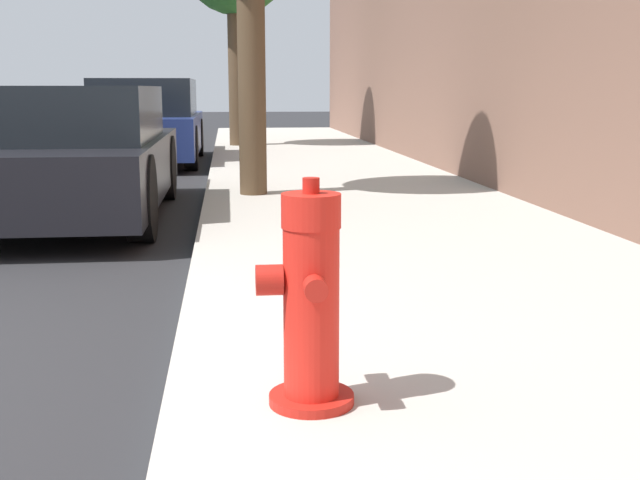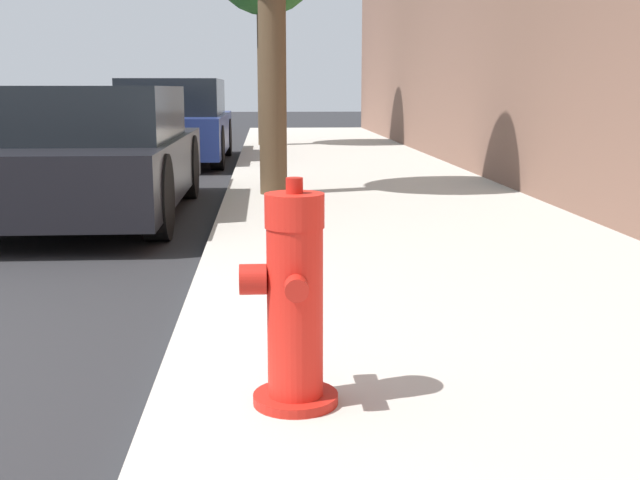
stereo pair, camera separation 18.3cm
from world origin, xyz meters
name	(u,v)px [view 2 (the right image)]	position (x,y,z in m)	size (l,w,h in m)	color
sidewalk_slab	(547,372)	(3.64, 0.00, 0.06)	(3.18, 40.00, 0.11)	#B7B2A8
fire_hydrant	(294,303)	(2.57, -0.40, 0.48)	(0.34, 0.35, 0.81)	red
parked_car_near	(93,153)	(0.85, 4.62, 0.61)	(1.71, 4.14, 1.24)	black
parked_car_mid	(176,123)	(1.00, 10.40, 0.66)	(1.70, 4.26, 1.37)	navy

